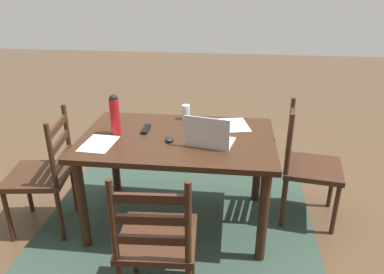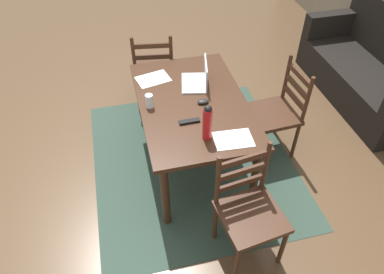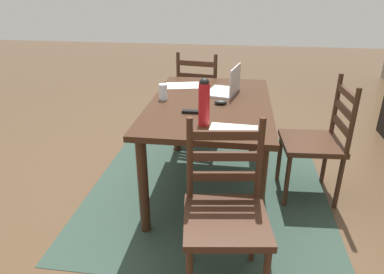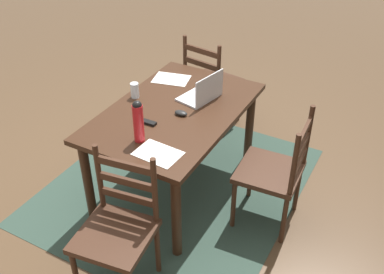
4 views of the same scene
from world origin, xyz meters
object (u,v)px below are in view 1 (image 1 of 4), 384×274
Objects in this scene: water_bottle at (115,114)px; drinking_glass at (186,112)px; chair_left_near at (307,166)px; chair_far_head at (157,241)px; chair_right_far at (44,174)px; computer_mouse at (170,139)px; dining_table at (178,149)px; tv_remote at (146,129)px; laptop at (209,137)px.

water_bottle is 2.53× the size of drinking_glass.
chair_left_near is 1.43m from chair_far_head.
chair_right_far is 1.01m from computer_mouse.
drinking_glass is at bearing -10.26° from chair_left_near.
dining_table is 0.85m from chair_far_head.
chair_far_head is at bearing 105.28° from tv_remote.
chair_left_near is at bearing -157.92° from laptop.
chair_far_head is (-0.00, 0.83, -0.19)m from dining_table.
computer_mouse is 0.59× the size of tv_remote.
chair_far_head reaches higher than computer_mouse.
chair_right_far is 2.64× the size of laptop.
dining_table is at bearing 179.57° from water_bottle.
chair_left_near is 7.83× the size of drinking_glass.
computer_mouse is (0.06, 0.45, -0.04)m from drinking_glass.
computer_mouse is (-0.96, -0.09, 0.30)m from chair_right_far.
chair_right_far is 1.00× the size of chair_left_near.
drinking_glass is (0.99, -0.18, 0.34)m from chair_left_near.
chair_left_near is 1.00× the size of chair_far_head.
computer_mouse reaches higher than tv_remote.
dining_table is at bearing 10.69° from chair_left_near.
water_bottle is 3.07× the size of computer_mouse.
computer_mouse is (0.04, 0.08, 0.12)m from dining_table.
tv_remote is at bearing -157.12° from water_bottle.
laptop reaches higher than drinking_glass.
laptop is (-0.24, -0.71, 0.34)m from chair_far_head.
chair_right_far is 2.04m from chair_left_near.
chair_left_near is 2.64× the size of laptop.
computer_mouse is at bearing 168.42° from water_bottle.
water_bottle reaches higher than tv_remote.
chair_right_far and chair_left_near have the same top height.
chair_left_near is at bearing 169.74° from drinking_glass.
chair_far_head is 7.83× the size of drinking_glass.
water_bottle is 0.61m from drinking_glass.
chair_right_far and chair_far_head have the same top height.
laptop is at bearing 171.08° from computer_mouse.
chair_far_head is 1.00m from tv_remote.
drinking_glass is at bearing -65.20° from laptop.
dining_table is at bearing 87.66° from drinking_glass.
dining_table is 8.38× the size of tv_remote.
chair_far_head is at bearing 89.40° from drinking_glass.
water_bottle is at bearing -13.03° from computer_mouse.
chair_far_head is 2.64× the size of laptop.
dining_table is 4.64× the size of water_bottle.
tv_remote is (0.27, 0.28, -0.05)m from drinking_glass.
chair_left_near reaches higher than tv_remote.
chair_far_head is 1.05m from water_bottle.
chair_right_far reaches higher than tv_remote.
drinking_glass is at bearing -135.31° from tv_remote.
chair_right_far is 1.20m from chair_far_head.
chair_far_head is (-1.00, 0.65, 0.00)m from chair_right_far.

